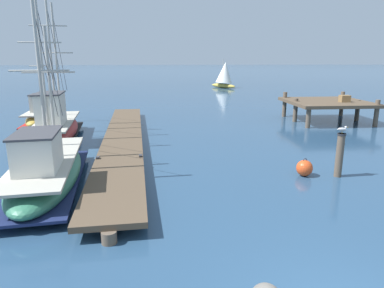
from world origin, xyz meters
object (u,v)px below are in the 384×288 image
fishing_boat_1 (47,169)px  mooring_buoy (304,168)px  fishing_boat_0 (56,126)px  mooring_piling (340,154)px  distant_sailboat (224,75)px  fishing_boat_3 (44,114)px  perched_seagull (342,129)px

fishing_boat_1 → mooring_buoy: size_ratio=11.58×
fishing_boat_0 → mooring_buoy: 12.29m
mooring_piling → fishing_boat_0: bearing=150.2°
fishing_boat_1 → distant_sailboat: size_ratio=1.68×
fishing_boat_0 → mooring_piling: 13.38m
fishing_boat_3 → perched_seagull: bearing=-40.6°
perched_seagull → distant_sailboat: (2.94, 37.48, 0.09)m
perched_seagull → mooring_buoy: (-1.17, 0.18, -1.44)m
fishing_boat_3 → mooring_buoy: (12.57, -11.60, -0.30)m
fishing_boat_3 → distant_sailboat: 30.66m
fishing_boat_3 → perched_seagull: size_ratio=17.75×
fishing_boat_1 → mooring_piling: bearing=1.1°
fishing_boat_3 → mooring_piling: (13.74, -11.79, 0.23)m
fishing_boat_3 → distant_sailboat: fishing_boat_3 is taller
mooring_buoy → distant_sailboat: (4.11, 37.30, 1.53)m
fishing_boat_1 → mooring_buoy: 8.88m
fishing_boat_3 → perched_seagull: fishing_boat_3 is taller
distant_sailboat → fishing_boat_0: bearing=-115.3°
fishing_boat_1 → distant_sailboat: 39.86m
fishing_boat_3 → mooring_buoy: bearing=-42.7°
perched_seagull → distant_sailboat: distant_sailboat is taller
fishing_boat_3 → mooring_piling: size_ratio=4.25×
fishing_boat_0 → mooring_piling: size_ratio=5.39×
fishing_boat_1 → fishing_boat_0: bearing=102.9°
fishing_boat_0 → mooring_buoy: bearing=-31.8°
mooring_piling → perched_seagull: bearing=174.1°
mooring_buoy → fishing_boat_3: bearing=137.3°
fishing_boat_3 → perched_seagull: (13.74, -11.79, 1.14)m
mooring_piling → distant_sailboat: bearing=85.5°
fishing_boat_1 → mooring_buoy: (8.87, 0.38, -0.35)m
mooring_piling → perched_seagull: size_ratio=4.17×
mooring_piling → mooring_buoy: bearing=171.0°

